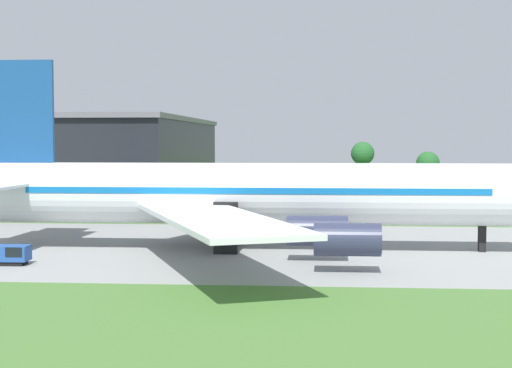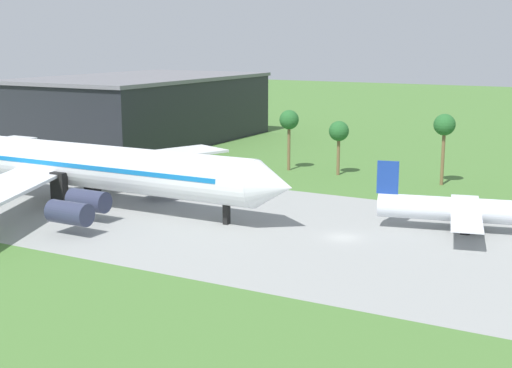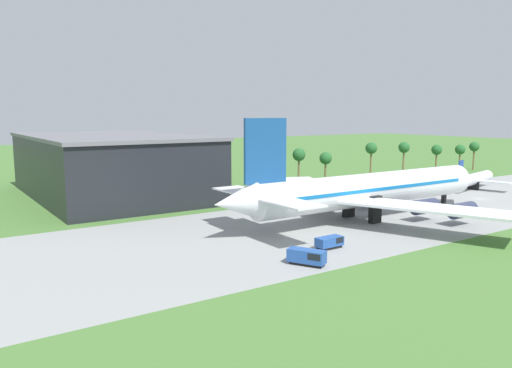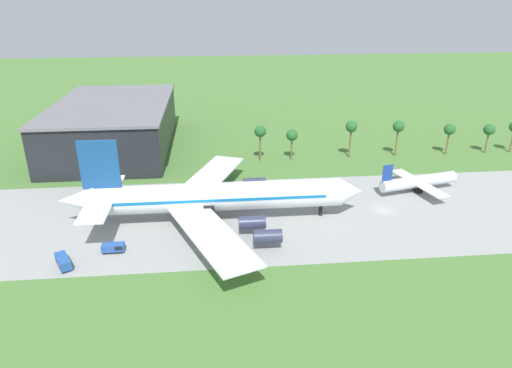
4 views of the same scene
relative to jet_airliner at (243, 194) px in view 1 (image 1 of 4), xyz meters
name	(u,v)px [view 1 (image 1 of 4)]	position (x,y,z in m)	size (l,w,h in m)	color
jet_airliner	(243,194)	(0.00, 0.00, 0.00)	(68.76, 62.12, 20.03)	white
baggage_tug	(7,254)	(-20.74, -12.19, -4.82)	(4.51, 2.10, 1.81)	black
terminal_building	(94,161)	(-32.71, 57.38, 1.93)	(36.72, 61.20, 15.49)	black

